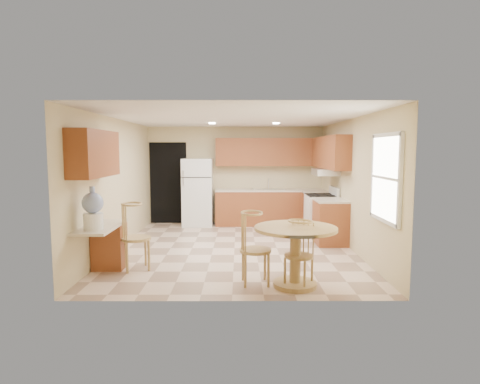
{
  "coord_description": "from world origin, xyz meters",
  "views": [
    {
      "loc": [
        0.09,
        -7.65,
        1.9
      ],
      "look_at": [
        0.11,
        0.3,
        1.07
      ],
      "focal_mm": 30.0,
      "sensor_mm": 36.0,
      "label": 1
    }
  ],
  "objects_px": {
    "chair_table_a": "(256,242)",
    "chair_table_b": "(300,249)",
    "chair_desk": "(134,231)",
    "water_crock": "(93,210)",
    "stove": "(321,215)",
    "dining_table": "(295,248)",
    "refrigerator": "(198,192)"
  },
  "relations": [
    {
      "from": "chair_table_b",
      "to": "water_crock",
      "type": "height_order",
      "value": "water_crock"
    },
    {
      "from": "stove",
      "to": "dining_table",
      "type": "xyz_separation_m",
      "value": [
        -1.05,
        -3.38,
        0.09
      ]
    },
    {
      "from": "chair_table_a",
      "to": "dining_table",
      "type": "bearing_deg",
      "value": 83.06
    },
    {
      "from": "chair_desk",
      "to": "water_crock",
      "type": "distance_m",
      "value": 0.79
    },
    {
      "from": "dining_table",
      "to": "water_crock",
      "type": "bearing_deg",
      "value": 175.7
    },
    {
      "from": "refrigerator",
      "to": "chair_table_b",
      "type": "relative_size",
      "value": 1.84
    },
    {
      "from": "refrigerator",
      "to": "chair_table_a",
      "type": "distance_m",
      "value": 4.76
    },
    {
      "from": "refrigerator",
      "to": "stove",
      "type": "bearing_deg",
      "value": -22.99
    },
    {
      "from": "chair_desk",
      "to": "water_crock",
      "type": "relative_size",
      "value": 1.71
    },
    {
      "from": "stove",
      "to": "chair_table_b",
      "type": "height_order",
      "value": "stove"
    },
    {
      "from": "stove",
      "to": "water_crock",
      "type": "relative_size",
      "value": 1.76
    },
    {
      "from": "chair_table_b",
      "to": "chair_desk",
      "type": "xyz_separation_m",
      "value": [
        -2.47,
        0.8,
        0.09
      ]
    },
    {
      "from": "stove",
      "to": "chair_table_b",
      "type": "xyz_separation_m",
      "value": [
        -1.0,
        -3.47,
        0.09
      ]
    },
    {
      "from": "refrigerator",
      "to": "water_crock",
      "type": "relative_size",
      "value": 2.72
    },
    {
      "from": "chair_table_b",
      "to": "chair_desk",
      "type": "distance_m",
      "value": 2.6
    },
    {
      "from": "chair_table_b",
      "to": "water_crock",
      "type": "distance_m",
      "value": 2.98
    },
    {
      "from": "refrigerator",
      "to": "stove",
      "type": "relative_size",
      "value": 1.55
    },
    {
      "from": "chair_desk",
      "to": "chair_table_a",
      "type": "bearing_deg",
      "value": 47.81
    },
    {
      "from": "chair_table_a",
      "to": "chair_table_b",
      "type": "xyz_separation_m",
      "value": [
        0.6,
        -0.11,
        -0.06
      ]
    },
    {
      "from": "chair_table_b",
      "to": "water_crock",
      "type": "xyz_separation_m",
      "value": [
        -2.92,
        0.3,
        0.49
      ]
    },
    {
      "from": "chair_table_a",
      "to": "chair_table_b",
      "type": "bearing_deg",
      "value": 74.95
    },
    {
      "from": "refrigerator",
      "to": "water_crock",
      "type": "bearing_deg",
      "value": -103.47
    },
    {
      "from": "refrigerator",
      "to": "water_crock",
      "type": "distance_m",
      "value": 4.51
    },
    {
      "from": "dining_table",
      "to": "chair_table_a",
      "type": "distance_m",
      "value": 0.55
    },
    {
      "from": "chair_table_a",
      "to": "chair_desk",
      "type": "xyz_separation_m",
      "value": [
        -1.87,
        0.7,
        0.02
      ]
    },
    {
      "from": "chair_table_b",
      "to": "refrigerator",
      "type": "bearing_deg",
      "value": -37.9
    },
    {
      "from": "chair_table_b",
      "to": "chair_desk",
      "type": "height_order",
      "value": "chair_desk"
    },
    {
      "from": "dining_table",
      "to": "chair_table_a",
      "type": "xyz_separation_m",
      "value": [
        -0.55,
        0.02,
        0.07
      ]
    },
    {
      "from": "stove",
      "to": "chair_table_a",
      "type": "height_order",
      "value": "stove"
    },
    {
      "from": "refrigerator",
      "to": "chair_table_b",
      "type": "height_order",
      "value": "refrigerator"
    },
    {
      "from": "chair_table_a",
      "to": "chair_table_b",
      "type": "distance_m",
      "value": 0.61
    },
    {
      "from": "refrigerator",
      "to": "chair_table_a",
      "type": "relative_size",
      "value": 1.65
    }
  ]
}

